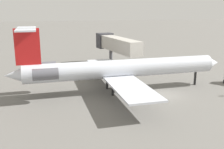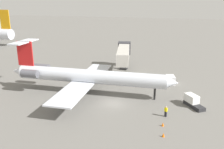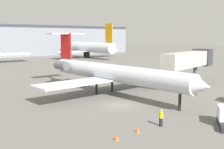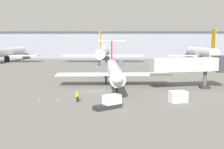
% 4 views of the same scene
% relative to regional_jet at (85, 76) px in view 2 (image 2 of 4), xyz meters
% --- Properties ---
extents(ground_plane, '(400.00, 400.00, 0.10)m').
position_rel_regional_jet_xyz_m(ground_plane, '(-3.09, -6.50, -3.50)').
color(ground_plane, '#66635E').
extents(regional_jet, '(24.05, 32.16, 9.42)m').
position_rel_regional_jet_xyz_m(regional_jet, '(0.00, 0.00, 0.00)').
color(regional_jet, silver).
rests_on(regional_jet, ground_plane).
extents(jet_bridge, '(15.72, 6.12, 6.42)m').
position_rel_regional_jet_xyz_m(jet_bridge, '(15.88, -3.45, 1.27)').
color(jet_bridge, '#B7B2A8').
rests_on(jet_bridge, ground_plane).
extents(ground_crew_marshaller, '(0.40, 0.47, 1.69)m').
position_rel_regional_jet_xyz_m(ground_crew_marshaller, '(-5.37, -15.47, -2.59)').
color(ground_crew_marshaller, black).
rests_on(ground_crew_marshaller, ground_plane).
extents(baggage_tug_lead, '(4.03, 3.54, 1.90)m').
position_rel_regional_jet_xyz_m(baggage_tug_lead, '(-0.24, -19.41, -2.61)').
color(baggage_tug_lead, '#262628').
rests_on(baggage_tug_lead, ground_plane).
extents(cargo_container_uld, '(2.91, 2.25, 1.71)m').
position_rel_regional_jet_xyz_m(cargo_container_uld, '(10.20, -15.09, -2.59)').
color(cargo_container_uld, silver).
rests_on(cargo_container_uld, ground_plane).
extents(traffic_cone_near, '(0.36, 0.36, 0.55)m').
position_rel_regional_jet_xyz_m(traffic_cone_near, '(-8.42, -15.36, -3.17)').
color(traffic_cone_near, orange).
rests_on(traffic_cone_near, ground_plane).
extents(traffic_cone_mid, '(0.36, 0.36, 0.55)m').
position_rel_regional_jet_xyz_m(traffic_cone_mid, '(-11.24, -15.69, -3.17)').
color(traffic_cone_mid, orange).
rests_on(traffic_cone_mid, ground_plane).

